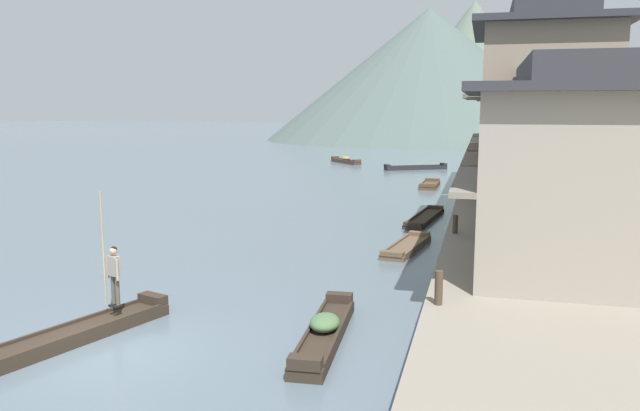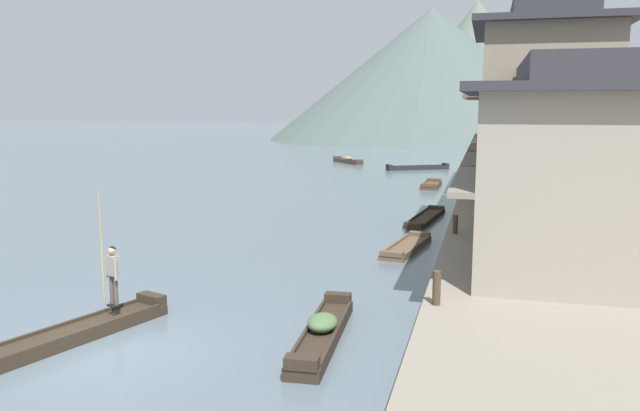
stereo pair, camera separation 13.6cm
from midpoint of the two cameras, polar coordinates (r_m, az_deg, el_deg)
The scene contains 21 objects.
ground_plane at distance 15.88m, azimuth -18.45°, elevation -12.62°, with size 400.00×400.00×0.00m, color slate.
riverbank_right at distance 43.27m, azimuth 24.87°, elevation 1.13°, with size 18.00×110.00×0.87m, color gray.
boat_foreground_poled at distance 16.96m, azimuth -21.28°, elevation -10.75°, with size 2.62×5.47×0.53m.
boatman_person at distance 17.33m, azimuth -18.06°, elevation -5.43°, with size 0.55×0.35×3.04m.
boat_moored_nearest at distance 15.80m, azimuth 0.47°, elevation -11.36°, with size 1.13×5.00×0.68m.
boat_moored_second at distance 63.95m, azimuth 2.59°, elevation 4.06°, with size 3.81×4.18×0.71m.
boat_moored_third at distance 32.40m, azimuth 9.62°, elevation -1.12°, with size 1.62×5.78×0.34m.
boat_moored_far at distance 45.54m, azimuth 10.09°, elevation 1.82°, with size 1.26×3.75×0.45m.
boat_midriver_drifting at distance 58.14m, azimuth 8.87°, elevation 3.39°, with size 5.55×3.62×0.52m.
boat_midriver_upstream at distance 25.67m, azimuth 7.98°, elevation -3.71°, with size 1.62×4.47×0.36m.
house_waterfront_nearest at distance 19.97m, azimuth 22.40°, elevation 2.97°, with size 6.84×7.96×6.14m.
house_waterfront_second at distance 27.60m, azimuth 19.51°, elevation 7.32°, with size 5.91×8.23×8.74m.
house_waterfront_tall at distance 34.96m, azimuth 18.92°, elevation 5.48°, with size 6.47×5.85×6.14m.
house_waterfront_narrow at distance 42.39m, azimuth 18.04°, elevation 6.04°, with size 6.19×8.09×6.14m.
house_waterfront_far at distance 49.56m, azimuth 18.08°, elevation 6.41°, with size 7.01×6.38×6.14m.
mooring_post_dock_near at distance 15.91m, azimuth 10.72°, elevation -7.32°, with size 0.20×0.20×0.86m, color #473828.
mooring_post_dock_mid at distance 24.77m, azimuth 12.26°, elevation -1.67°, with size 0.20×0.20×0.72m, color #473828.
mooring_post_dock_far at distance 34.15m, azimuth 13.00°, elevation 1.28°, with size 0.20×0.20×0.82m, color #473828.
hill_far_west at distance 147.39m, azimuth 17.06°, elevation 9.97°, with size 38.83×38.83×18.52m, color slate.
hill_far_centre at distance 127.55m, azimuth 13.91°, elevation 11.90°, with size 37.90×37.90×25.58m, color #5B6B5B.
hill_far_east at distance 111.49m, azimuth 10.01°, elevation 11.58°, with size 55.28×55.28×22.09m, color #4C5B56.
Camera 2 is at (8.38, -12.25, 5.72)m, focal length 35.46 mm.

